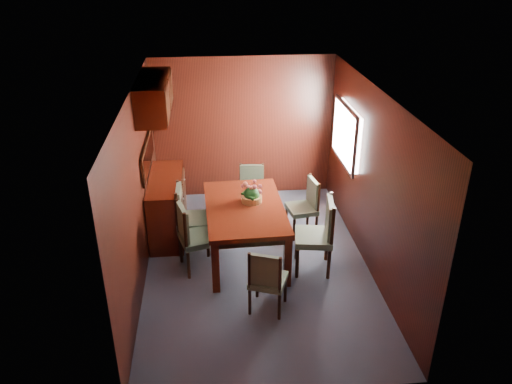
{
  "coord_description": "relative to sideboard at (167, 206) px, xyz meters",
  "views": [
    {
      "loc": [
        -0.58,
        -5.72,
        3.94
      ],
      "look_at": [
        0.0,
        0.12,
        1.05
      ],
      "focal_mm": 35.0,
      "sensor_mm": 36.0,
      "label": 1
    }
  ],
  "objects": [
    {
      "name": "room_shell",
      "position": [
        1.15,
        -0.67,
        1.18
      ],
      "size": [
        3.06,
        4.52,
        2.41
      ],
      "color": "black",
      "rests_on": "ground"
    },
    {
      "name": "chair_left_far",
      "position": [
        0.32,
        -0.51,
        0.1
      ],
      "size": [
        0.46,
        0.48,
        1.0
      ],
      "rotation": [
        0.0,
        0.0,
        -1.59
      ],
      "color": "black",
      "rests_on": "ground"
    },
    {
      "name": "chair_foot",
      "position": [
        1.31,
        0.4,
        0.03
      ],
      "size": [
        0.45,
        0.43,
        0.87
      ],
      "rotation": [
        0.0,
        0.0,
        3.05
      ],
      "color": "black",
      "rests_on": "ground"
    },
    {
      "name": "chair_head",
      "position": [
        1.26,
        -2.0,
        0.03
      ],
      "size": [
        0.52,
        0.51,
        0.87
      ],
      "rotation": [
        0.0,
        0.0,
        -0.36
      ],
      "color": "black",
      "rests_on": "ground"
    },
    {
      "name": "chair_right_near",
      "position": [
        2.06,
        -1.19,
        0.14
      ],
      "size": [
        0.55,
        0.57,
        1.06
      ],
      "rotation": [
        0.0,
        0.0,
        1.41
      ],
      "color": "black",
      "rests_on": "ground"
    },
    {
      "name": "sideboard",
      "position": [
        0.0,
        0.0,
        0.0
      ],
      "size": [
        0.48,
        1.4,
        0.9
      ],
      "primitive_type": "cube",
      "color": "#380F07",
      "rests_on": "ground"
    },
    {
      "name": "chair_right_far",
      "position": [
        2.07,
        -0.22,
        0.05
      ],
      "size": [
        0.47,
        0.48,
        0.89
      ],
      "rotation": [
        0.0,
        0.0,
        1.73
      ],
      "color": "black",
      "rests_on": "ground"
    },
    {
      "name": "ground",
      "position": [
        1.25,
        -1.0,
        -0.45
      ],
      "size": [
        4.5,
        4.5,
        0.0
      ],
      "primitive_type": "plane",
      "color": "#3D4153",
      "rests_on": "ground"
    },
    {
      "name": "flower_centerpiece",
      "position": [
        1.22,
        -0.64,
        0.48
      ],
      "size": [
        0.31,
        0.31,
        0.31
      ],
      "color": "#BA7239",
      "rests_on": "dining_table"
    },
    {
      "name": "chair_left_near",
      "position": [
        0.38,
        -1.01,
        0.09
      ],
      "size": [
        0.56,
        0.57,
        0.98
      ],
      "rotation": [
        0.0,
        0.0,
        -1.29
      ],
      "color": "black",
      "rests_on": "ground"
    },
    {
      "name": "dining_table",
      "position": [
        1.11,
        -0.76,
        0.23
      ],
      "size": [
        1.1,
        1.71,
        0.79
      ],
      "rotation": [
        0.0,
        0.0,
        0.03
      ],
      "color": "#380F07",
      "rests_on": "ground"
    }
  ]
}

